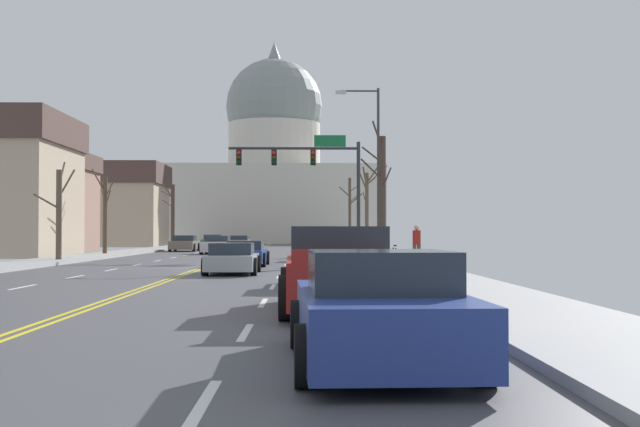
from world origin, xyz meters
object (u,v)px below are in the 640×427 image
(sedan_near_02, at_px, (232,259))
(sedan_near_03, at_px, (325,266))
(sedan_oncoming_02, at_px, (239,242))
(sedan_near_01, at_px, (246,254))
(signal_gantry, at_px, (313,168))
(sedan_near_05, at_px, (379,312))
(bicycle_parked, at_px, (395,255))
(sedan_oncoming_00, at_px, (217,245))
(sedan_oncoming_03, at_px, (213,241))
(pickup_truck_near_04, at_px, (340,273))
(street_lamp_right, at_px, (373,159))
(sedan_oncoming_01, at_px, (184,244))
(sedan_near_00, at_px, (320,249))
(pedestrian_00, at_px, (417,243))

(sedan_near_02, height_order, sedan_near_03, sedan_near_03)
(sedan_oncoming_02, bearing_deg, sedan_near_01, -84.84)
(signal_gantry, bearing_deg, sedan_near_05, -89.37)
(signal_gantry, distance_m, bicycle_parked, 13.35)
(sedan_oncoming_00, bearing_deg, sedan_near_05, -81.61)
(sedan_near_01, relative_size, bicycle_parked, 2.62)
(sedan_oncoming_02, relative_size, bicycle_parked, 2.59)
(bicycle_parked, bearing_deg, signal_gantry, 106.96)
(signal_gantry, bearing_deg, sedan_oncoming_03, 105.94)
(pickup_truck_near_04, distance_m, bicycle_parked, 21.34)
(street_lamp_right, distance_m, sedan_oncoming_01, 27.09)
(signal_gantry, bearing_deg, pickup_truck_near_04, -89.56)
(street_lamp_right, height_order, sedan_near_00, street_lamp_right)
(signal_gantry, height_order, pickup_truck_near_04, signal_gantry)
(street_lamp_right, relative_size, pickup_truck_near_04, 1.68)
(sedan_oncoming_02, distance_m, sedan_oncoming_03, 10.16)
(sedan_oncoming_01, bearing_deg, signal_gantry, -58.53)
(sedan_near_00, xyz_separation_m, sedan_near_01, (-3.47, -6.76, -0.08))
(street_lamp_right, relative_size, sedan_oncoming_01, 2.06)
(pickup_truck_near_04, relative_size, sedan_oncoming_02, 1.15)
(sedan_near_01, distance_m, sedan_near_05, 27.98)
(signal_gantry, xyz_separation_m, street_lamp_right, (3.09, -6.67, -0.02))
(sedan_near_01, distance_m, bicycle_parked, 6.75)
(pickup_truck_near_04, xyz_separation_m, sedan_near_05, (0.18, -6.45, -0.13))
(sedan_oncoming_02, height_order, sedan_oncoming_03, sedan_oncoming_03)
(sedan_oncoming_01, relative_size, sedan_oncoming_02, 0.94)
(signal_gantry, height_order, sedan_near_05, signal_gantry)
(pickup_truck_near_04, bearing_deg, sedan_oncoming_01, 101.83)
(street_lamp_right, relative_size, pedestrian_00, 5.24)
(sedan_near_03, relative_size, pickup_truck_near_04, 0.87)
(sedan_near_01, bearing_deg, sedan_oncoming_02, 95.16)
(sedan_near_01, height_order, bicycle_parked, sedan_near_01)
(sedan_near_03, height_order, pickup_truck_near_04, pickup_truck_near_04)
(pickup_truck_near_04, distance_m, pedestrian_00, 18.45)
(sedan_oncoming_02, bearing_deg, sedan_oncoming_01, -112.67)
(signal_gantry, relative_size, sedan_oncoming_02, 1.73)
(signal_gantry, distance_m, sedan_oncoming_00, 11.81)
(bicycle_parked, bearing_deg, sedan_oncoming_03, 106.20)
(sedan_near_02, bearing_deg, sedan_oncoming_00, 97.36)
(street_lamp_right, height_order, sedan_near_01, street_lamp_right)
(sedan_oncoming_01, bearing_deg, pedestrian_00, -65.52)
(street_lamp_right, xyz_separation_m, sedan_near_00, (-2.74, 1.77, -4.71))
(street_lamp_right, bearing_deg, sedan_near_03, -98.71)
(sedan_oncoming_00, bearing_deg, sedan_oncoming_03, 97.16)
(sedan_near_02, height_order, sedan_oncoming_03, sedan_oncoming_03)
(pickup_truck_near_04, bearing_deg, pedestrian_00, 77.59)
(street_lamp_right, distance_m, sedan_oncoming_02, 33.66)
(street_lamp_right, bearing_deg, sedan_near_02, -117.22)
(signal_gantry, relative_size, sedan_near_02, 1.84)
(sedan_near_03, height_order, sedan_oncoming_00, sedan_oncoming_00)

